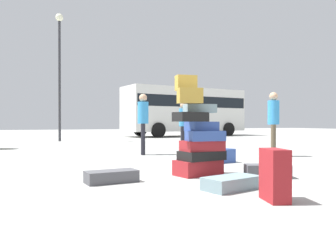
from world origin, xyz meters
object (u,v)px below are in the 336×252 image
suitcase_tower (199,139)px  suitcase_charcoal_upright_blue (112,176)px  suitcase_slate_behind_tower (232,183)px  person_passerby_in_red (183,121)px  parked_bus (185,109)px  suitcase_navy_foreground_near (219,156)px  person_bearded_onlooker (143,118)px  lamp_post (59,58)px  suitcase_charcoal_foreground_far (267,171)px  suitcase_maroon_right_side (275,175)px  person_tourist_with_camera (273,118)px

suitcase_tower → suitcase_charcoal_upright_blue: 1.59m
suitcase_slate_behind_tower → suitcase_charcoal_upright_blue: bearing=126.4°
person_passerby_in_red → parked_bus: 10.65m
suitcase_navy_foreground_near → person_passerby_in_red: 4.54m
person_bearded_onlooker → parked_bus: parked_bus is taller
suitcase_slate_behind_tower → suitcase_navy_foreground_near: bearing=48.1°
suitcase_tower → suitcase_slate_behind_tower: (-0.15, -1.22, -0.52)m
suitcase_charcoal_upright_blue → person_passerby_in_red: person_passerby_in_red is taller
suitcase_slate_behind_tower → lamp_post: size_ratio=0.13×
suitcase_slate_behind_tower → lamp_post: bearing=81.0°
parked_bus → suitcase_tower: bearing=-122.3°
suitcase_tower → suitcase_charcoal_foreground_far: bearing=-35.5°
suitcase_slate_behind_tower → person_bearded_onlooker: person_bearded_onlooker is taller
suitcase_charcoal_foreground_far → suitcase_charcoal_upright_blue: bearing=-170.3°
suitcase_slate_behind_tower → person_passerby_in_red: (2.58, 6.97, 0.87)m
suitcase_maroon_right_side → person_bearded_onlooker: size_ratio=0.35×
suitcase_navy_foreground_near → person_bearded_onlooker: size_ratio=0.39×
suitcase_charcoal_foreground_far → person_bearded_onlooker: bearing=120.2°
person_bearded_onlooker → suitcase_navy_foreground_near: bearing=40.8°
suitcase_maroon_right_side → lamp_post: size_ratio=0.10×
suitcase_slate_behind_tower → parked_bus: bearing=52.6°
suitcase_tower → suitcase_maroon_right_side: bearing=-92.4°
parked_bus → suitcase_slate_behind_tower: bearing=-121.1°
lamp_post → parked_bus: bearing=23.1°
suitcase_tower → person_bearded_onlooker: size_ratio=1.01×
suitcase_charcoal_foreground_far → person_bearded_onlooker: size_ratio=0.42×
suitcase_maroon_right_side → person_bearded_onlooker: (0.38, 5.82, 0.71)m
person_tourist_with_camera → lamp_post: lamp_post is taller
suitcase_navy_foreground_near → suitcase_charcoal_foreground_far: suitcase_navy_foreground_near is taller
suitcase_maroon_right_side → lamp_post: (-1.18, 13.74, 3.67)m
person_tourist_with_camera → suitcase_charcoal_upright_blue: bearing=-22.3°
suitcase_navy_foreground_near → lamp_post: size_ratio=0.11×
suitcase_charcoal_foreground_far → lamp_post: size_ratio=0.11×
suitcase_tower → person_tourist_with_camera: size_ratio=1.00×
suitcase_charcoal_foreground_far → lamp_post: bearing=122.4°
suitcase_charcoal_foreground_far → person_tourist_with_camera: person_tourist_with_camera is taller
suitcase_tower → suitcase_charcoal_upright_blue: (-1.50, -0.10, -0.52)m
suitcase_navy_foreground_near → suitcase_maroon_right_side: (-1.34, -3.42, 0.14)m
suitcase_navy_foreground_near → person_tourist_with_camera: bearing=8.0°
suitcase_maroon_right_side → person_passerby_in_red: (2.51, 7.72, 0.66)m
suitcase_tower → lamp_post: 12.30m
suitcase_charcoal_foreground_far → suitcase_maroon_right_side: 1.67m
suitcase_maroon_right_side → parked_bus: (7.13, 17.28, 1.54)m
person_tourist_with_camera → suitcase_tower: bearing=-14.6°
suitcase_navy_foreground_near → person_bearded_onlooker: (-0.97, 2.40, 0.86)m
suitcase_tower → person_bearded_onlooker: (0.29, 3.84, 0.40)m
suitcase_navy_foreground_near → suitcase_charcoal_foreground_far: (-0.36, -2.08, -0.05)m
suitcase_maroon_right_side → suitcase_tower: bearing=103.9°
suitcase_maroon_right_side → parked_bus: parked_bus is taller
lamp_post → person_bearded_onlooker: bearing=-78.9°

